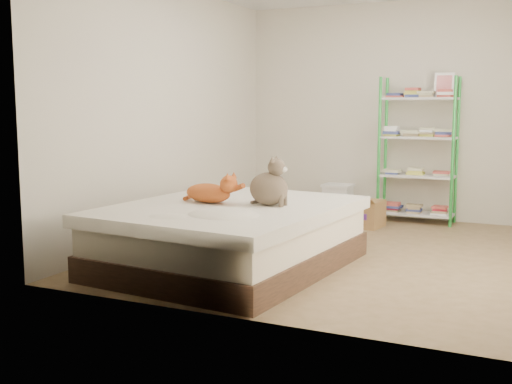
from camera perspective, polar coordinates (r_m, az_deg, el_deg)
The scene contains 7 objects.
room at distance 5.97m, azimuth 7.98°, elevation 6.92°, with size 3.81×4.21×2.61m.
bed at distance 5.47m, azimuth -2.29°, elevation -3.94°, with size 1.88×2.27×0.54m.
orange_cat at distance 5.53m, azimuth -4.27°, elevation 0.13°, with size 0.52×0.28×0.21m, color #CC682E, non-canonical shape.
grey_cat at distance 5.36m, azimuth 1.14°, elevation 0.95°, with size 0.29×0.35×0.40m, color #846F57, non-canonical shape.
shelf_unit at distance 7.74m, azimuth 14.23°, elevation 3.68°, with size 0.88×0.36×1.74m.
cardboard_box at distance 7.39m, azimuth 9.41°, elevation -1.86°, with size 0.48×0.47×0.36m.
white_bin at distance 8.02m, azimuth 7.27°, elevation -0.71°, with size 0.36×0.32×0.40m.
Camera 1 is at (1.77, -5.70, 1.39)m, focal length 45.00 mm.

